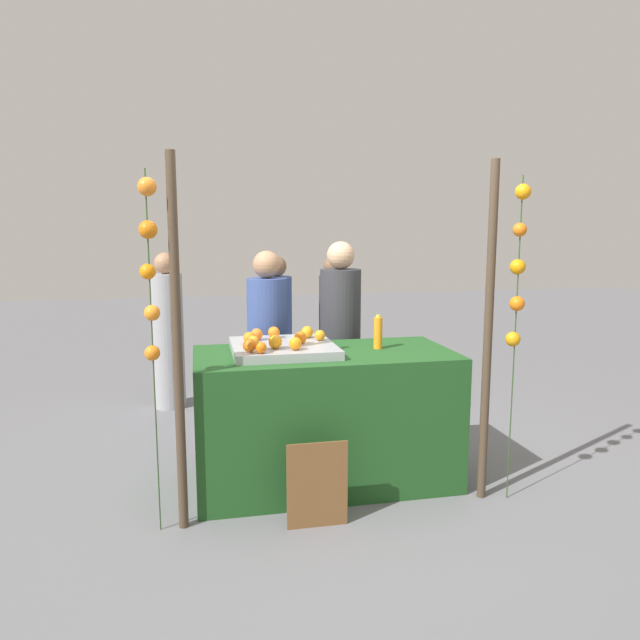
{
  "coord_description": "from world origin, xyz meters",
  "views": [
    {
      "loc": [
        -0.85,
        -3.85,
        1.75
      ],
      "look_at": [
        0.0,
        0.15,
        1.13
      ],
      "focal_mm": 32.93,
      "sensor_mm": 36.0,
      "label": 1
    }
  ],
  "objects_px": {
    "orange_0": "(261,348)",
    "orange_1": "(249,345)",
    "vendor_left": "(268,358)",
    "juice_bottle": "(378,333)",
    "stall_counter": "(324,417)",
    "vendor_right": "(340,350)",
    "chalkboard_sign": "(317,485)"
  },
  "relations": [
    {
      "from": "stall_counter",
      "to": "chalkboard_sign",
      "type": "distance_m",
      "value": 0.69
    },
    {
      "from": "chalkboard_sign",
      "to": "vendor_left",
      "type": "bearing_deg",
      "value": 95.02
    },
    {
      "from": "stall_counter",
      "to": "chalkboard_sign",
      "type": "bearing_deg",
      "value": -106.27
    },
    {
      "from": "chalkboard_sign",
      "to": "vendor_right",
      "type": "bearing_deg",
      "value": 70.8
    },
    {
      "from": "orange_0",
      "to": "orange_1",
      "type": "height_order",
      "value": "orange_1"
    },
    {
      "from": "juice_bottle",
      "to": "vendor_left",
      "type": "relative_size",
      "value": 0.15
    },
    {
      "from": "orange_0",
      "to": "chalkboard_sign",
      "type": "xyz_separation_m",
      "value": [
        0.28,
        -0.39,
        -0.77
      ]
    },
    {
      "from": "stall_counter",
      "to": "chalkboard_sign",
      "type": "xyz_separation_m",
      "value": [
        -0.18,
        -0.63,
        -0.21
      ]
    },
    {
      "from": "vendor_left",
      "to": "stall_counter",
      "type": "bearing_deg",
      "value": -67.51
    },
    {
      "from": "vendor_right",
      "to": "orange_0",
      "type": "bearing_deg",
      "value": -127.25
    },
    {
      "from": "orange_1",
      "to": "vendor_right",
      "type": "relative_size",
      "value": 0.05
    },
    {
      "from": "orange_1",
      "to": "vendor_right",
      "type": "distance_m",
      "value": 1.29
    },
    {
      "from": "stall_counter",
      "to": "orange_0",
      "type": "bearing_deg",
      "value": -152.66
    },
    {
      "from": "vendor_right",
      "to": "chalkboard_sign",
      "type": "bearing_deg",
      "value": -109.2
    },
    {
      "from": "stall_counter",
      "to": "orange_1",
      "type": "height_order",
      "value": "orange_1"
    },
    {
      "from": "stall_counter",
      "to": "vendor_right",
      "type": "bearing_deg",
      "value": 68.47
    },
    {
      "from": "orange_1",
      "to": "vendor_left",
      "type": "distance_m",
      "value": 0.98
    },
    {
      "from": "stall_counter",
      "to": "orange_1",
      "type": "bearing_deg",
      "value": -161.15
    },
    {
      "from": "stall_counter",
      "to": "vendor_left",
      "type": "height_order",
      "value": "vendor_left"
    },
    {
      "from": "chalkboard_sign",
      "to": "orange_0",
      "type": "bearing_deg",
      "value": 125.46
    },
    {
      "from": "orange_0",
      "to": "vendor_left",
      "type": "xyz_separation_m",
      "value": [
        0.16,
        0.97,
        -0.28
      ]
    },
    {
      "from": "orange_1",
      "to": "chalkboard_sign",
      "type": "xyz_separation_m",
      "value": [
        0.34,
        -0.45,
        -0.77
      ]
    },
    {
      "from": "stall_counter",
      "to": "juice_bottle",
      "type": "distance_m",
      "value": 0.7
    },
    {
      "from": "orange_0",
      "to": "vendor_right",
      "type": "height_order",
      "value": "vendor_right"
    },
    {
      "from": "chalkboard_sign",
      "to": "vendor_right",
      "type": "height_order",
      "value": "vendor_right"
    },
    {
      "from": "stall_counter",
      "to": "orange_1",
      "type": "distance_m",
      "value": 0.8
    },
    {
      "from": "stall_counter",
      "to": "vendor_right",
      "type": "xyz_separation_m",
      "value": [
        0.3,
        0.77,
        0.31
      ]
    },
    {
      "from": "juice_bottle",
      "to": "orange_1",
      "type": "bearing_deg",
      "value": -166.67
    },
    {
      "from": "stall_counter",
      "to": "orange_0",
      "type": "distance_m",
      "value": 0.77
    },
    {
      "from": "juice_bottle",
      "to": "vendor_left",
      "type": "xyz_separation_m",
      "value": [
        -0.7,
        0.7,
        -0.3
      ]
    },
    {
      "from": "orange_0",
      "to": "chalkboard_sign",
      "type": "height_order",
      "value": "orange_0"
    },
    {
      "from": "vendor_left",
      "to": "chalkboard_sign",
      "type": "bearing_deg",
      "value": -84.98
    }
  ]
}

